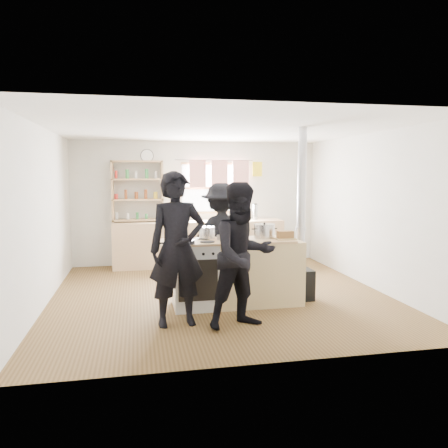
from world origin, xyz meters
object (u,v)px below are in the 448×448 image
(roast_tray, at_px, (232,237))
(bread_board, at_px, (285,236))
(cooking_island, at_px, (237,272))
(person_far, at_px, (221,237))
(person_near_left, at_px, (177,249))
(stockpot_counter, at_px, (264,231))
(stockpot_stove, at_px, (207,233))
(thermos, at_px, (255,212))
(person_near_right, at_px, (243,256))
(flue_heater, at_px, (300,255))
(skillet_greens, at_px, (183,242))

(roast_tray, distance_m, bread_board, 0.75)
(cooking_island, relative_size, person_far, 1.16)
(person_near_left, bearing_deg, stockpot_counter, 22.88)
(stockpot_stove, distance_m, person_far, 0.78)
(thermos, bearing_deg, person_near_right, -107.51)
(stockpot_stove, relative_size, flue_heater, 0.09)
(stockpot_stove, distance_m, person_near_right, 1.12)
(person_near_left, bearing_deg, bread_board, 12.56)
(cooking_island, relative_size, skillet_greens, 5.50)
(thermos, height_order, skillet_greens, thermos)
(cooking_island, xyz_separation_m, stockpot_counter, (0.42, 0.08, 0.56))
(stockpot_counter, bearing_deg, roast_tray, -166.48)
(skillet_greens, xyz_separation_m, roast_tray, (0.69, 0.17, 0.01))
(skillet_greens, xyz_separation_m, person_near_right, (0.64, -0.68, -0.09))
(skillet_greens, bearing_deg, person_near_left, -105.27)
(skillet_greens, bearing_deg, thermos, 58.99)
(roast_tray, height_order, bread_board, bread_board)
(cooking_island, bearing_deg, thermos, 69.78)
(skillet_greens, bearing_deg, roast_tray, 14.12)
(skillet_greens, distance_m, person_near_right, 0.94)
(person_far, bearing_deg, stockpot_stove, 66.03)
(cooking_island, xyz_separation_m, stockpot_stove, (-0.40, 0.19, 0.55))
(skillet_greens, relative_size, bread_board, 1.26)
(stockpot_counter, bearing_deg, stockpot_stove, 172.22)
(stockpot_stove, relative_size, bread_board, 0.82)
(stockpot_counter, relative_size, person_near_right, 0.17)
(cooking_island, relative_size, bread_board, 6.91)
(bread_board, bearing_deg, person_near_left, -160.93)
(person_near_right, bearing_deg, stockpot_stove, 88.18)
(thermos, bearing_deg, person_far, -119.52)
(stockpot_stove, bearing_deg, roast_tray, -36.88)
(stockpot_counter, bearing_deg, cooking_island, -169.48)
(bread_board, distance_m, person_near_left, 1.65)
(bread_board, bearing_deg, skillet_greens, -176.32)
(thermos, relative_size, person_far, 0.19)
(flue_heater, bearing_deg, person_near_left, -158.17)
(cooking_island, bearing_deg, stockpot_stove, 154.61)
(thermos, bearing_deg, cooking_island, -110.22)
(cooking_island, height_order, person_near_right, person_near_right)
(stockpot_counter, height_order, person_near_right, person_near_right)
(stockpot_counter, bearing_deg, person_near_left, -150.61)
(flue_heater, relative_size, person_far, 1.47)
(stockpot_stove, height_order, person_near_right, person_near_right)
(roast_tray, bearing_deg, stockpot_stove, 143.12)
(skillet_greens, relative_size, person_near_right, 0.21)
(stockpot_counter, relative_size, person_near_left, 0.16)
(person_near_right, bearing_deg, bread_board, 28.66)
(thermos, relative_size, person_near_right, 0.18)
(bread_board, height_order, person_near_left, person_near_left)
(person_far, bearing_deg, roast_tray, 90.71)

